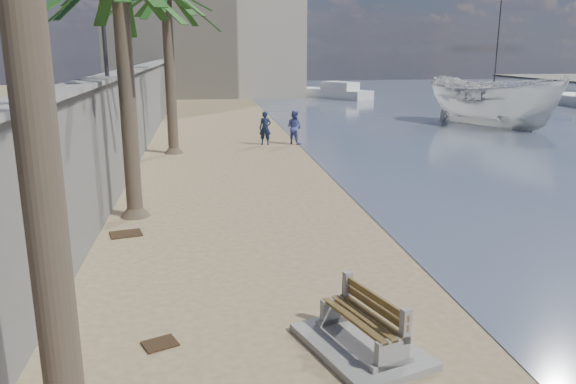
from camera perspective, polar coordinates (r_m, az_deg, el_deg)
seawall at (r=25.59m, az=-14.99°, el=7.95°), size 0.45×70.00×3.50m
wall_cap at (r=25.47m, az=-15.25°, el=11.98°), size 0.80×70.00×0.12m
end_building at (r=57.36m, az=-8.46°, el=16.79°), size 18.00×12.00×14.00m
bench_far at (r=8.64m, az=7.54°, el=-13.42°), size 1.95×2.35×0.85m
person_a at (r=26.43m, az=-2.34°, el=6.74°), size 0.74×0.60×1.78m
person_b at (r=26.63m, az=0.64°, el=6.77°), size 1.07×1.05×1.76m
boat_cruiser at (r=34.88m, az=20.18°, el=8.85°), size 4.49×4.54×3.95m
yacht_far at (r=52.76m, az=4.48°, el=9.90°), size 6.43×7.90×1.50m
sailboat_west at (r=60.52m, az=20.14°, el=9.60°), size 7.74×3.18×9.02m
debris_c at (r=14.23m, az=-16.13°, el=-4.10°), size 0.85×0.75×0.03m
debris_d at (r=9.07m, az=-12.86°, el=-14.79°), size 0.61×0.55×0.03m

